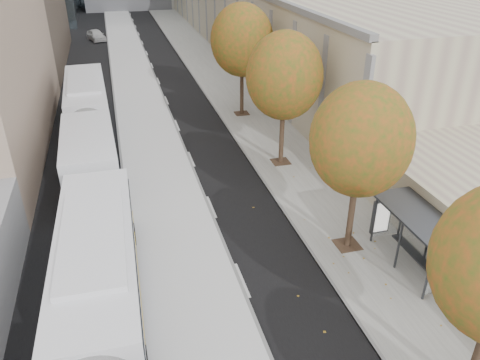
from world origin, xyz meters
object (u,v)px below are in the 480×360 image
object	(u,v)px
bus_shelter	(422,223)
bus_near	(97,360)
distant_car	(96,35)
bus_far	(88,122)

from	to	relation	value
bus_shelter	bus_near	bearing A→B (deg)	-166.11
bus_shelter	bus_near	world-z (taller)	bus_near
bus_shelter	distant_car	bearing A→B (deg)	104.03
bus_near	distant_car	size ratio (longest dim) A/B	4.62
bus_far	distant_car	world-z (taller)	bus_far
bus_far	distant_car	xyz separation A→B (m)	(0.43, 35.05, -1.03)
distant_car	bus_near	bearing A→B (deg)	-106.48
distant_car	bus_shelter	bearing A→B (deg)	-92.50
bus_shelter	bus_far	distance (m)	21.50
bus_shelter	bus_near	size ratio (longest dim) A/B	0.23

